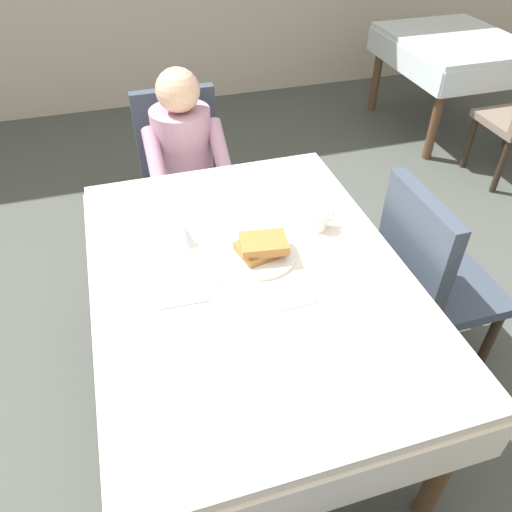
{
  "coord_description": "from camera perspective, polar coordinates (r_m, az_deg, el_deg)",
  "views": [
    {
      "loc": [
        -0.36,
        -1.27,
        1.93
      ],
      "look_at": [
        0.03,
        0.02,
        0.79
      ],
      "focal_mm": 34.96,
      "sensor_mm": 36.0,
      "label": 1
    }
  ],
  "objects": [
    {
      "name": "dining_table_main",
      "position": [
        1.84,
        -0.62,
        -3.95
      ],
      "size": [
        1.12,
        1.52,
        0.74
      ],
      "color": "silver",
      "rests_on": "ground"
    },
    {
      "name": "fork_left_of_plate",
      "position": [
        1.8,
        -5.29,
        -1.39
      ],
      "size": [
        0.03,
        0.18,
        0.0
      ],
      "primitive_type": "cube",
      "rotation": [
        0.0,
        0.0,
        1.67
      ],
      "color": "silver",
      "rests_on": "dining_table_main"
    },
    {
      "name": "napkin_folded",
      "position": [
        1.71,
        -8.56,
        -4.18
      ],
      "size": [
        0.18,
        0.13,
        0.01
      ],
      "primitive_type": "cube",
      "rotation": [
        0.0,
        0.0,
        -0.05
      ],
      "color": "white",
      "rests_on": "dining_table_main"
    },
    {
      "name": "syrup_pitcher",
      "position": [
        1.9,
        -8.02,
        2.3
      ],
      "size": [
        0.08,
        0.08,
        0.07
      ],
      "color": "silver",
      "rests_on": "dining_table_main"
    },
    {
      "name": "breakfast_stack",
      "position": [
        1.81,
        0.7,
        1.17
      ],
      "size": [
        0.19,
        0.17,
        0.07
      ],
      "color": "#A36B33",
      "rests_on": "plate_breakfast"
    },
    {
      "name": "chair_right_side",
      "position": [
        2.2,
        19.06,
        -1.98
      ],
      "size": [
        0.45,
        0.44,
        0.93
      ],
      "rotation": [
        0.0,
        0.0,
        -1.57
      ],
      "color": "#384251",
      "rests_on": "ground"
    },
    {
      "name": "diner_person",
      "position": [
        2.62,
        -8.11,
        11.08
      ],
      "size": [
        0.4,
        0.43,
        1.12
      ],
      "rotation": [
        0.0,
        0.0,
        3.14
      ],
      "color": "#B2849E",
      "rests_on": "ground"
    },
    {
      "name": "ground_plane",
      "position": [
        2.34,
        -0.51,
        -15.45
      ],
      "size": [
        14.0,
        14.0,
        0.0
      ],
      "primitive_type": "plane",
      "color": "#474C47"
    },
    {
      "name": "plate_breakfast",
      "position": [
        1.84,
        0.33,
        0.25
      ],
      "size": [
        0.28,
        0.28,
        0.02
      ],
      "primitive_type": "cylinder",
      "color": "white",
      "rests_on": "dining_table_main"
    },
    {
      "name": "background_table_far",
      "position": [
        4.51,
        21.61,
        20.86
      ],
      "size": [
        0.92,
        1.12,
        0.74
      ],
      "color": "silver",
      "rests_on": "ground"
    },
    {
      "name": "chair_diner",
      "position": [
        2.83,
        -8.43,
        10.09
      ],
      "size": [
        0.44,
        0.45,
        0.93
      ],
      "rotation": [
        0.0,
        0.0,
        3.14
      ],
      "color": "#384251",
      "rests_on": "ground"
    },
    {
      "name": "knife_right_of_plate",
      "position": [
        1.88,
        6.05,
        0.81
      ],
      "size": [
        0.01,
        0.2,
        0.0
      ],
      "primitive_type": "cube",
      "rotation": [
        0.0,
        0.0,
        1.57
      ],
      "color": "silver",
      "rests_on": "dining_table_main"
    },
    {
      "name": "spoon_near_edge",
      "position": [
        1.66,
        4.66,
        -5.71
      ],
      "size": [
        0.15,
        0.02,
        0.0
      ],
      "primitive_type": "cube",
      "rotation": [
        0.0,
        0.0,
        0.01
      ],
      "color": "silver",
      "rests_on": "dining_table_main"
    },
    {
      "name": "cup_coffee",
      "position": [
        1.97,
        7.12,
        4.2
      ],
      "size": [
        0.11,
        0.08,
        0.08
      ],
      "color": "white",
      "rests_on": "dining_table_main"
    }
  ]
}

